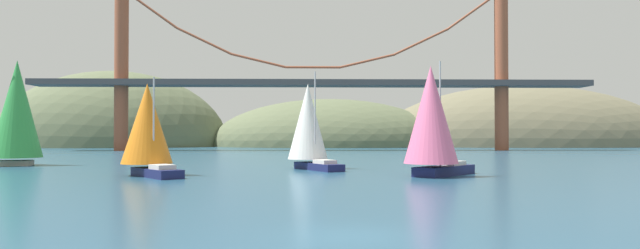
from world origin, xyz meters
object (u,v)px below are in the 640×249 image
Objects in this scene: sailboat_green_sail at (15,111)px; sailboat_orange_sail at (148,127)px; sailboat_pink_spinnaker at (432,119)px; sailboat_white_mainsail at (309,124)px.

sailboat_orange_sail is (18.51, -14.61, -1.90)m from sailboat_green_sail.
sailboat_green_sail is 23.65m from sailboat_orange_sail.
sailboat_green_sail reaches higher than sailboat_orange_sail.
sailboat_orange_sail is (-23.41, 1.78, -0.64)m from sailboat_pink_spinnaker.
sailboat_white_mainsail is at bearing -10.98° from sailboat_green_sail.
sailboat_green_sail reaches higher than sailboat_white_mainsail.
sailboat_orange_sail is at bearing -147.98° from sailboat_white_mainsail.
sailboat_pink_spinnaker is 1.00× the size of sailboat_white_mainsail.
sailboat_pink_spinnaker is 0.77× the size of sailboat_green_sail.
sailboat_white_mainsail is (31.95, -6.20, -1.55)m from sailboat_green_sail.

